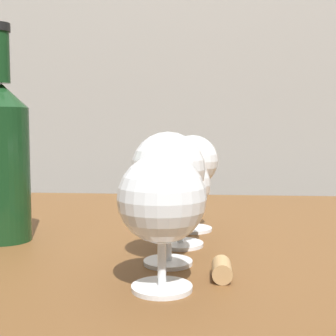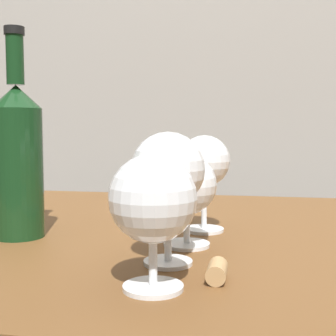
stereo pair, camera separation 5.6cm
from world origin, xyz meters
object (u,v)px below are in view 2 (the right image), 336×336
at_px(wine_glass_chardonnay, 187,186).
at_px(wine_glass_rose, 205,163).
at_px(cork, 217,271).
at_px(wine_glass_cabernet, 168,172).
at_px(wine_bottle, 18,157).
at_px(wine_glass_merlot, 153,200).

distance_m(wine_glass_chardonnay, wine_glass_rose, 0.11).
relative_size(wine_glass_rose, cork, 3.70).
relative_size(wine_glass_cabernet, cork, 3.87).
xyz_separation_m(wine_glass_chardonnay, wine_bottle, (-0.26, 0.01, 0.04)).
height_order(wine_glass_merlot, wine_glass_rose, wine_glass_rose).
bearing_deg(wine_bottle, cork, -25.66).
relative_size(wine_bottle, cork, 7.51).
height_order(wine_glass_merlot, wine_glass_chardonnay, wine_glass_merlot).
relative_size(wine_glass_cabernet, wine_glass_chardonnay, 1.25).
relative_size(wine_glass_cabernet, wine_bottle, 0.52).
xyz_separation_m(wine_glass_cabernet, wine_bottle, (-0.25, 0.10, 0.01)).
bearing_deg(wine_glass_chardonnay, wine_glass_merlot, -92.81).
distance_m(wine_glass_rose, cork, 0.27).
height_order(wine_glass_chardonnay, cork, wine_glass_chardonnay).
height_order(wine_bottle, cork, wine_bottle).
bearing_deg(wine_glass_merlot, cork, 32.06).
height_order(wine_glass_cabernet, wine_glass_chardonnay, wine_glass_cabernet).
bearing_deg(wine_glass_cabernet, wine_glass_merlot, -89.23).
distance_m(wine_glass_merlot, wine_bottle, 0.32).
distance_m(wine_glass_merlot, wine_glass_rose, 0.29).
bearing_deg(wine_glass_rose, cork, -80.66).
bearing_deg(wine_bottle, wine_glass_chardonnay, -1.87).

